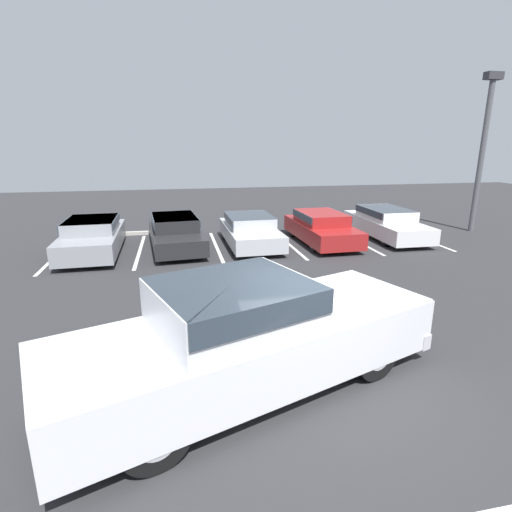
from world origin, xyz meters
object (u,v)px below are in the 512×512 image
object	(u,v)px
pickup_truck	(252,334)
parked_sedan_c	(250,230)
wheel_stop_curb	(125,234)
parked_sedan_a	(92,236)
parked_sedan_d	(321,227)
parked_sedan_e	(386,222)
light_post	(483,144)
parked_sedan_b	(175,231)

from	to	relation	value
pickup_truck	parked_sedan_c	distance (m)	9.21
parked_sedan_c	wheel_stop_curb	world-z (taller)	parked_sedan_c
parked_sedan_a	parked_sedan_c	size ratio (longest dim) A/B	1.06
parked_sedan_d	parked_sedan_e	distance (m)	2.98
pickup_truck	light_post	xyz separation A→B (m)	(11.81, 9.66, 2.84)
parked_sedan_e	wheel_stop_curb	xyz separation A→B (m)	(-10.65, 2.49, -0.57)
parked_sedan_b	parked_sedan_e	size ratio (longest dim) A/B	0.99
parked_sedan_d	light_post	world-z (taller)	light_post
pickup_truck	parked_sedan_b	xyz separation A→B (m)	(-1.11, 9.28, -0.27)
wheel_stop_curb	parked_sedan_d	bearing A→B (deg)	-20.43
pickup_truck	parked_sedan_d	world-z (taller)	pickup_truck
parked_sedan_c	parked_sedan_a	bearing A→B (deg)	-89.88
parked_sedan_a	parked_sedan_d	bearing A→B (deg)	88.52
pickup_truck	parked_sedan_d	distance (m)	10.00
parked_sedan_e	light_post	xyz separation A→B (m)	(4.37, 0.34, 3.10)
parked_sedan_d	parked_sedan_e	size ratio (longest dim) A/B	0.90
parked_sedan_c	pickup_truck	bearing A→B (deg)	-11.30
light_post	wheel_stop_curb	xyz separation A→B (m)	(-15.02, 2.15, -3.67)
parked_sedan_a	parked_sedan_b	distance (m)	2.87
parked_sedan_c	parked_sedan_d	size ratio (longest dim) A/B	0.98
light_post	wheel_stop_curb	world-z (taller)	light_post
parked_sedan_a	parked_sedan_d	world-z (taller)	parked_sedan_a
parked_sedan_e	light_post	world-z (taller)	light_post
parked_sedan_a	wheel_stop_curb	bearing A→B (deg)	163.96
parked_sedan_c	wheel_stop_curb	size ratio (longest dim) A/B	2.19
parked_sedan_c	wheel_stop_curb	bearing A→B (deg)	-120.25
parked_sedan_a	parked_sedan_e	world-z (taller)	parked_sedan_a
parked_sedan_c	light_post	size ratio (longest dim) A/B	0.65
parked_sedan_a	parked_sedan_b	size ratio (longest dim) A/B	0.94
parked_sedan_c	light_post	world-z (taller)	light_post
parked_sedan_d	parked_sedan_e	world-z (taller)	parked_sedan_e
pickup_truck	light_post	world-z (taller)	light_post
pickup_truck	wheel_stop_curb	bearing A→B (deg)	85.17
pickup_truck	parked_sedan_d	bearing A→B (deg)	43.33
parked_sedan_a	parked_sedan_b	bearing A→B (deg)	95.17
parked_sedan_c	parked_sedan_e	distance (m)	5.77
parked_sedan_d	pickup_truck	bearing A→B (deg)	-27.78
light_post	parked_sedan_b	bearing A→B (deg)	-178.34
parked_sedan_e	pickup_truck	bearing A→B (deg)	-37.73
pickup_truck	parked_sedan_b	size ratio (longest dim) A/B	1.36
parked_sedan_a	light_post	distance (m)	16.08
wheel_stop_curb	parked_sedan_b	bearing A→B (deg)	-50.21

